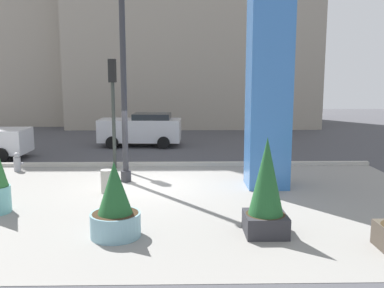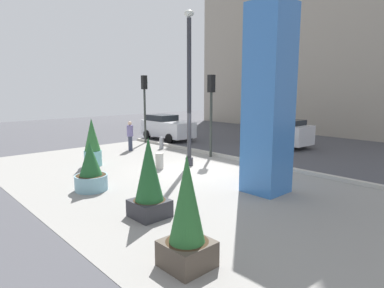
{
  "view_description": "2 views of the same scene",
  "coord_description": "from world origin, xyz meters",
  "px_view_note": "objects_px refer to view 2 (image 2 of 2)",
  "views": [
    {
      "loc": [
        1.28,
        -14.02,
        3.65
      ],
      "look_at": [
        1.55,
        -1.31,
        1.63
      ],
      "focal_mm": 39.55,
      "sensor_mm": 36.0,
      "label": 1
    },
    {
      "loc": [
        10.6,
        -9.81,
        3.61
      ],
      "look_at": [
        0.99,
        -0.93,
        1.42
      ],
      "focal_mm": 30.91,
      "sensor_mm": 36.0,
      "label": 2
    }
  ],
  "objects_px": {
    "lamp_post": "(189,93)",
    "potted_plant_near_left": "(91,171)",
    "car_intersection": "(278,132)",
    "concrete_bollard": "(159,161)",
    "potted_plant_mid_plaza": "(149,181)",
    "traffic_light_corner": "(211,102)",
    "art_pillar_blue": "(269,101)",
    "potted_plant_by_pillar": "(187,218)",
    "car_far_lane": "(167,127)",
    "traffic_light_far_side": "(145,98)",
    "pedestrian_crossing": "(130,134)",
    "potted_plant_near_right": "(92,144)",
    "fire_hydrant": "(161,143)"
  },
  "relations": [
    {
      "from": "art_pillar_blue",
      "to": "potted_plant_near_left",
      "type": "height_order",
      "value": "art_pillar_blue"
    },
    {
      "from": "potted_plant_near_right",
      "to": "lamp_post",
      "type": "bearing_deg",
      "value": 47.51
    },
    {
      "from": "car_far_lane",
      "to": "potted_plant_mid_plaza",
      "type": "bearing_deg",
      "value": -40.41
    },
    {
      "from": "potted_plant_mid_plaza",
      "to": "car_intersection",
      "type": "distance_m",
      "value": 13.53
    },
    {
      "from": "car_intersection",
      "to": "traffic_light_corner",
      "type": "bearing_deg",
      "value": -95.49
    },
    {
      "from": "potted_plant_near_right",
      "to": "potted_plant_by_pillar",
      "type": "xyz_separation_m",
      "value": [
        9.73,
        -2.74,
        -0.03
      ]
    },
    {
      "from": "fire_hydrant",
      "to": "pedestrian_crossing",
      "type": "xyz_separation_m",
      "value": [
        -0.77,
        -1.71,
        0.6
      ]
    },
    {
      "from": "art_pillar_blue",
      "to": "potted_plant_mid_plaza",
      "type": "distance_m",
      "value": 4.96
    },
    {
      "from": "potted_plant_near_left",
      "to": "fire_hydrant",
      "type": "xyz_separation_m",
      "value": [
        -4.92,
        6.94,
        -0.35
      ]
    },
    {
      "from": "car_far_lane",
      "to": "fire_hydrant",
      "type": "bearing_deg",
      "value": -43.66
    },
    {
      "from": "lamp_post",
      "to": "potted_plant_near_left",
      "type": "height_order",
      "value": "lamp_post"
    },
    {
      "from": "traffic_light_corner",
      "to": "car_far_lane",
      "type": "xyz_separation_m",
      "value": [
        -6.44,
        2.12,
        -2.06
      ]
    },
    {
      "from": "traffic_light_far_side",
      "to": "car_intersection",
      "type": "height_order",
      "value": "traffic_light_far_side"
    },
    {
      "from": "potted_plant_near_right",
      "to": "car_intersection",
      "type": "distance_m",
      "value": 11.51
    },
    {
      "from": "potted_plant_mid_plaza",
      "to": "pedestrian_crossing",
      "type": "relative_size",
      "value": 1.32
    },
    {
      "from": "art_pillar_blue",
      "to": "traffic_light_corner",
      "type": "distance_m",
      "value": 6.28
    },
    {
      "from": "lamp_post",
      "to": "pedestrian_crossing",
      "type": "distance_m",
      "value": 5.78
    },
    {
      "from": "potted_plant_mid_plaza",
      "to": "potted_plant_by_pillar",
      "type": "height_order",
      "value": "potted_plant_by_pillar"
    },
    {
      "from": "potted_plant_near_left",
      "to": "traffic_light_far_side",
      "type": "xyz_separation_m",
      "value": [
        -7.53,
        7.6,
        2.31
      ]
    },
    {
      "from": "potted_plant_near_right",
      "to": "fire_hydrant",
      "type": "distance_m",
      "value": 5.36
    },
    {
      "from": "car_intersection",
      "to": "concrete_bollard",
      "type": "bearing_deg",
      "value": -91.28
    },
    {
      "from": "lamp_post",
      "to": "fire_hydrant",
      "type": "bearing_deg",
      "value": 158.42
    },
    {
      "from": "lamp_post",
      "to": "traffic_light_far_side",
      "type": "distance_m",
      "value": 7.48
    },
    {
      "from": "art_pillar_blue",
      "to": "traffic_light_far_side",
      "type": "relative_size",
      "value": 1.43
    },
    {
      "from": "potted_plant_near_right",
      "to": "pedestrian_crossing",
      "type": "height_order",
      "value": "potted_plant_near_right"
    },
    {
      "from": "art_pillar_blue",
      "to": "car_far_lane",
      "type": "relative_size",
      "value": 1.51
    },
    {
      "from": "potted_plant_mid_plaza",
      "to": "potted_plant_near_right",
      "type": "xyz_separation_m",
      "value": [
        -7.01,
        1.74,
        0.01
      ]
    },
    {
      "from": "traffic_light_corner",
      "to": "car_far_lane",
      "type": "height_order",
      "value": "traffic_light_corner"
    },
    {
      "from": "traffic_light_far_side",
      "to": "potted_plant_mid_plaza",
      "type": "bearing_deg",
      "value": -34.35
    },
    {
      "from": "art_pillar_blue",
      "to": "traffic_light_far_side",
      "type": "bearing_deg",
      "value": 165.26
    },
    {
      "from": "potted_plant_by_pillar",
      "to": "concrete_bollard",
      "type": "height_order",
      "value": "potted_plant_by_pillar"
    },
    {
      "from": "concrete_bollard",
      "to": "traffic_light_far_side",
      "type": "height_order",
      "value": "traffic_light_far_side"
    },
    {
      "from": "car_far_lane",
      "to": "potted_plant_by_pillar",
      "type": "bearing_deg",
      "value": -37.12
    },
    {
      "from": "traffic_light_corner",
      "to": "traffic_light_far_side",
      "type": "distance_m",
      "value": 6.33
    },
    {
      "from": "potted_plant_by_pillar",
      "to": "traffic_light_far_side",
      "type": "distance_m",
      "value": 16.27
    },
    {
      "from": "potted_plant_near_left",
      "to": "car_intersection",
      "type": "distance_m",
      "value": 12.98
    },
    {
      "from": "car_far_lane",
      "to": "pedestrian_crossing",
      "type": "distance_m",
      "value": 4.73
    },
    {
      "from": "potted_plant_near_right",
      "to": "concrete_bollard",
      "type": "xyz_separation_m",
      "value": [
        2.66,
        1.91,
        -0.7
      ]
    },
    {
      "from": "potted_plant_near_right",
      "to": "potted_plant_by_pillar",
      "type": "height_order",
      "value": "potted_plant_by_pillar"
    },
    {
      "from": "art_pillar_blue",
      "to": "car_intersection",
      "type": "height_order",
      "value": "art_pillar_blue"
    },
    {
      "from": "potted_plant_near_right",
      "to": "fire_hydrant",
      "type": "bearing_deg",
      "value": 105.11
    },
    {
      "from": "fire_hydrant",
      "to": "pedestrian_crossing",
      "type": "distance_m",
      "value": 1.97
    },
    {
      "from": "potted_plant_near_right",
      "to": "pedestrian_crossing",
      "type": "distance_m",
      "value": 4.04
    },
    {
      "from": "art_pillar_blue",
      "to": "potted_plant_mid_plaza",
      "type": "relative_size",
      "value": 2.78
    },
    {
      "from": "traffic_light_corner",
      "to": "traffic_light_far_side",
      "type": "xyz_separation_m",
      "value": [
        -6.33,
        0.18,
        0.09
      ]
    },
    {
      "from": "potted_plant_near_right",
      "to": "potted_plant_near_left",
      "type": "relative_size",
      "value": 1.28
    },
    {
      "from": "lamp_post",
      "to": "potted_plant_mid_plaza",
      "type": "height_order",
      "value": "lamp_post"
    },
    {
      "from": "potted_plant_near_left",
      "to": "traffic_light_far_side",
      "type": "bearing_deg",
      "value": 134.74
    },
    {
      "from": "traffic_light_far_side",
      "to": "potted_plant_by_pillar",
      "type": "bearing_deg",
      "value": -31.85
    },
    {
      "from": "potted_plant_mid_plaza",
      "to": "traffic_light_corner",
      "type": "height_order",
      "value": "traffic_light_corner"
    }
  ]
}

